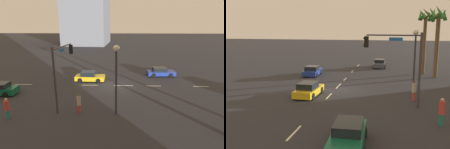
{
  "view_description": "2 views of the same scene",
  "coord_description": "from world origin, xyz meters",
  "views": [
    {
      "loc": [
        -0.83,
        24.0,
        8.27
      ],
      "look_at": [
        -0.01,
        0.36,
        1.62
      ],
      "focal_mm": 30.63,
      "sensor_mm": 36.0,
      "label": 1
    },
    {
      "loc": [
        26.43,
        5.91,
        6.53
      ],
      "look_at": [
        0.97,
        0.47,
        1.79
      ],
      "focal_mm": 41.56,
      "sensor_mm": 36.0,
      "label": 2
    }
  ],
  "objects": [
    {
      "name": "ground_plane",
      "position": [
        0.0,
        0.0,
        0.0
      ],
      "size": [
        220.0,
        220.0,
        0.0
      ],
      "primitive_type": "plane",
      "color": "#28282D"
    },
    {
      "name": "lane_stripe_4",
      "position": [
        2.94,
        0.0,
        0.01
      ],
      "size": [
        2.17,
        0.14,
        0.01
      ],
      "primitive_type": "cube",
      "color": "silver",
      "rests_on": "ground_plane"
    },
    {
      "name": "lane_stripe_5",
      "position": [
        11.99,
        0.0,
        0.01
      ],
      "size": [
        2.44,
        0.14,
        0.01
      ],
      "primitive_type": "cube",
      "color": "silver",
      "rests_on": "ground_plane"
    },
    {
      "name": "lane_stripe_3",
      "position": [
        -1.51,
        0.0,
        0.01
      ],
      "size": [
        2.55,
        0.14,
        0.01
      ],
      "primitive_type": "cube",
      "color": "silver",
      "rests_on": "ground_plane"
    },
    {
      "name": "car_0",
      "position": [
        -16.54,
        3.75,
        0.62
      ],
      "size": [
        4.22,
        2.01,
        1.33
      ],
      "color": "#474C51",
      "rests_on": "ground_plane"
    },
    {
      "name": "pedestrian_1",
      "position": [
        2.79,
        7.85,
        0.97
      ],
      "size": [
        0.48,
        0.48,
        1.84
      ],
      "color": "#BF3833",
      "rests_on": "ground_plane"
    },
    {
      "name": "streetlamp",
      "position": [
        -0.64,
        8.05,
        4.43
      ],
      "size": [
        0.56,
        0.56,
        6.34
      ],
      "color": "#2D2D33",
      "rests_on": "ground_plane"
    },
    {
      "name": "car_2",
      "position": [
        3.25,
        -1.95,
        0.62
      ],
      "size": [
        4.18,
        2.05,
        1.36
      ],
      "color": "gold",
      "rests_on": "ground_plane"
    },
    {
      "name": "lane_stripe_1",
      "position": [
        -11.65,
        0.0,
        0.01
      ],
      "size": [
        1.96,
        0.14,
        0.01
      ],
      "primitive_type": "cube",
      "color": "silver",
      "rests_on": "ground_plane"
    },
    {
      "name": "car_1",
      "position": [
        -7.38,
        -4.93,
        0.61
      ],
      "size": [
        4.31,
        2.14,
        1.31
      ],
      "color": "navy",
      "rests_on": "ground_plane"
    },
    {
      "name": "car_3",
      "position": [
        13.21,
        3.65,
        0.65
      ],
      "size": [
        4.63,
        2.02,
        1.41
      ],
      "color": "#0F5138",
      "rests_on": "ground_plane"
    },
    {
      "name": "pedestrian_0",
      "position": [
        8.77,
        9.23,
        1.02
      ],
      "size": [
        0.53,
        0.53,
        1.92
      ],
      "color": "#1E7266",
      "rests_on": "ground_plane"
    },
    {
      "name": "palm_tree_0",
      "position": [
        -9.14,
        11.37,
        6.41
      ],
      "size": [
        2.53,
        2.64,
        9.36
      ],
      "color": "brown",
      "rests_on": "ground_plane"
    },
    {
      "name": "traffic_signal",
      "position": [
        4.62,
        6.48,
        4.17
      ],
      "size": [
        0.76,
        4.79,
        6.15
      ],
      "color": "#38383D",
      "rests_on": "ground_plane"
    },
    {
      "name": "lane_stripe_0",
      "position": [
        -18.0,
        0.0,
        0.01
      ],
      "size": [
        2.32,
        0.14,
        0.01
      ],
      "primitive_type": "cube",
      "color": "silver",
      "rests_on": "ground_plane"
    },
    {
      "name": "palm_tree_1",
      "position": [
        -11.43,
        10.13,
        6.71
      ],
      "size": [
        2.47,
        2.61,
        9.22
      ],
      "color": "brown",
      "rests_on": "ground_plane"
    },
    {
      "name": "lane_stripe_2",
      "position": [
        -5.5,
        0.0,
        0.01
      ],
      "size": [
        1.92,
        0.14,
        0.01
      ],
      "primitive_type": "cube",
      "color": "silver",
      "rests_on": "ground_plane"
    }
  ]
}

